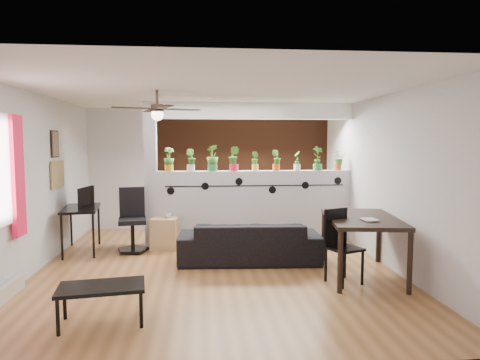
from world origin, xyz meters
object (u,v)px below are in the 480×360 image
object	(u,v)px
potted_plant_6	(297,160)
potted_plant_4	(255,160)
computer_desk	(81,212)
potted_plant_7	(318,157)
coffee_table	(102,289)
potted_plant_5	(276,159)
dining_table	(362,223)
cup	(167,215)
potted_plant_3	(234,158)
potted_plant_8	(338,160)
potted_plant_0	(169,159)
office_chair	(132,224)
potted_plant_1	(191,159)
sofa	(249,242)
potted_plant_2	(212,157)
ceiling_fan	(157,111)
folding_chair	(340,239)
cube_shelf	(165,233)

from	to	relation	value
potted_plant_6	potted_plant_4	bearing A→B (deg)	180.00
potted_plant_6	computer_desk	world-z (taller)	potted_plant_6
potted_plant_7	coffee_table	size ratio (longest dim) A/B	0.50
potted_plant_5	dining_table	bearing A→B (deg)	-68.50
cup	potted_plant_3	bearing A→B (deg)	15.81
computer_desk	potted_plant_8	bearing A→B (deg)	5.13
potted_plant_0	potted_plant_6	bearing A→B (deg)	0.00
office_chair	potted_plant_7	bearing A→B (deg)	7.83
potted_plant_0	potted_plant_8	xyz separation A→B (m)	(3.16, 0.00, -0.04)
potted_plant_1	potted_plant_6	distance (m)	1.98
potted_plant_3	potted_plant_6	world-z (taller)	potted_plant_3
sofa	cup	bearing A→B (deg)	-31.59
potted_plant_1	potted_plant_7	distance (m)	2.37
coffee_table	potted_plant_7	bearing A→B (deg)	46.86
potted_plant_5	sofa	xyz separation A→B (m)	(-0.65, -1.28, -1.25)
cup	office_chair	size ratio (longest dim) A/B	0.12
potted_plant_0	potted_plant_3	size ratio (longest dim) A/B	0.96
potted_plant_0	cup	size ratio (longest dim) A/B	3.49
potted_plant_5	cup	distance (m)	2.24
potted_plant_2	office_chair	xyz separation A→B (m)	(-1.39, -0.46, -1.13)
sofa	ceiling_fan	bearing A→B (deg)	24.59
folding_chair	cube_shelf	bearing A→B (deg)	141.01
potted_plant_7	potted_plant_1	bearing A→B (deg)	180.00
potted_plant_6	cube_shelf	world-z (taller)	potted_plant_6
potted_plant_3	potted_plant_4	world-z (taller)	potted_plant_3
ceiling_fan	cube_shelf	xyz separation A→B (m)	(-0.05, 1.46, -2.04)
potted_plant_5	potted_plant_6	size ratio (longest dim) A/B	1.08
ceiling_fan	sofa	size ratio (longest dim) A/B	0.57
potted_plant_2	potted_plant_3	size ratio (longest dim) A/B	1.05
potted_plant_4	dining_table	distance (m)	2.59
sofa	office_chair	bearing A→B (deg)	-19.51
sofa	potted_plant_1	bearing A→B (deg)	-50.56
folding_chair	coffee_table	size ratio (longest dim) A/B	1.06
potted_plant_6	folding_chair	xyz separation A→B (m)	(0.06, -2.36, -0.96)
potted_plant_3	potted_plant_5	size ratio (longest dim) A/B	1.17
potted_plant_6	potted_plant_7	size ratio (longest dim) A/B	0.78
potted_plant_4	potted_plant_6	xyz separation A→B (m)	(0.79, 0.00, 0.00)
potted_plant_1	cube_shelf	distance (m)	1.41
potted_plant_1	potted_plant_0	bearing A→B (deg)	180.00
potted_plant_6	cup	world-z (taller)	potted_plant_6
potted_plant_6	potted_plant_8	world-z (taller)	same
ceiling_fan	folding_chair	distance (m)	3.05
cube_shelf	folding_chair	distance (m)	3.22
sofa	dining_table	bearing A→B (deg)	153.42
potted_plant_1	folding_chair	bearing A→B (deg)	-49.25
coffee_table	cup	bearing A→B (deg)	81.83
potted_plant_0	computer_desk	world-z (taller)	potted_plant_0
ceiling_fan	cube_shelf	distance (m)	2.51
office_chair	computer_desk	bearing A→B (deg)	176.86
potted_plant_2	computer_desk	world-z (taller)	potted_plant_2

